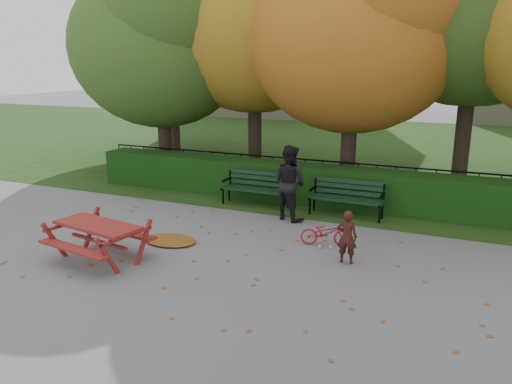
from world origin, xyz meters
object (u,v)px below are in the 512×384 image
at_px(tree_f, 174,7).
at_px(tree_c, 365,16).
at_px(bench_right, 347,195).
at_px(tree_a, 164,33).
at_px(adult, 289,183).
at_px(bench_left, 257,186).
at_px(child, 347,237).
at_px(bicycle, 326,233).
at_px(picnic_table, 98,232).
at_px(tree_b, 262,2).

bearing_deg(tree_f, tree_c, -22.35).
bearing_deg(bench_right, tree_a, 163.39).
relative_size(tree_c, adult, 4.45).
xyz_separation_m(bench_left, child, (3.10, -2.93, -0.01)).
relative_size(tree_a, tree_c, 0.94).
bearing_deg(child, tree_a, -36.95).
distance_m(tree_c, bicycle, 6.38).
relative_size(picnic_table, bicycle, 1.87).
bearing_deg(picnic_table, tree_c, 73.96).
bearing_deg(adult, child, 154.40).
distance_m(tree_c, bench_right, 4.87).
distance_m(tree_b, bench_left, 5.87).
distance_m(tree_a, adult, 6.79).
distance_m(bench_left, bicycle, 3.33).
height_order(tree_a, bench_right, tree_a).
bearing_deg(bench_left, tree_b, 110.58).
height_order(bench_left, child, child).
bearing_deg(tree_c, bicycle, -85.38).
height_order(tree_f, bench_right, tree_f).
relative_size(tree_a, picnic_table, 3.90).
relative_size(bench_right, adult, 1.00).
relative_size(tree_b, bench_right, 4.88).
bearing_deg(tree_c, picnic_table, -115.73).
height_order(tree_f, picnic_table, tree_f).
xyz_separation_m(tree_c, bench_right, (0.27, -2.26, -4.30)).
height_order(tree_f, child, tree_f).
relative_size(bench_left, bench_right, 1.00).
height_order(tree_b, tree_f, tree_f).
bearing_deg(tree_f, picnic_table, -65.68).
bearing_deg(tree_a, bench_right, -16.61).
distance_m(tree_b, child, 8.81).
distance_m(child, bicycle, 0.98).
height_order(tree_a, tree_b, tree_b).
bearing_deg(bench_left, child, -43.31).
bearing_deg(bench_left, bicycle, -41.32).
distance_m(tree_b, tree_f, 5.32).
relative_size(tree_a, bench_right, 4.16).
bearing_deg(bicycle, tree_c, -10.79).
relative_size(bench_right, picnic_table, 0.94).
bearing_deg(tree_b, adult, -58.74).
bearing_deg(adult, tree_c, -84.71).
xyz_separation_m(tree_b, bench_left, (1.14, -3.04, -4.88)).
bearing_deg(tree_b, tree_f, 152.01).
bearing_deg(tree_c, tree_f, 157.65).
distance_m(tree_a, bench_right, 7.69).
xyz_separation_m(tree_b, tree_c, (3.28, -0.78, -0.58)).
distance_m(bench_left, picnic_table, 4.84).
bearing_deg(tree_a, adult, -27.79).
xyz_separation_m(tree_c, bench_left, (-2.13, -2.26, -4.30)).
relative_size(tree_f, adult, 5.11).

